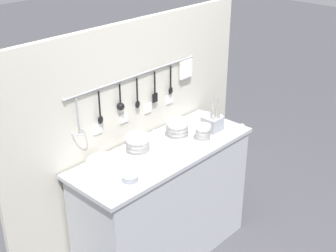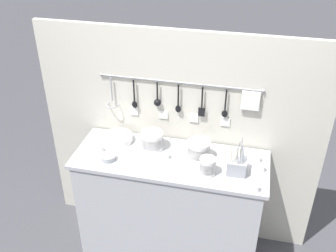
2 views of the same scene
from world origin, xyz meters
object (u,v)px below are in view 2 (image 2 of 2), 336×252
object	(u,v)px
cup_centre	(258,159)
steel_mixing_bowl	(108,158)
cup_front_right	(101,149)
cup_back_right	(167,156)
cup_by_caddy	(190,143)
cup_mid_row	(257,188)
bowl_stack_back_corner	(152,140)
cutlery_caddy	(237,166)
cup_front_left	(262,169)
plate_stack	(118,138)
bowl_stack_nested_right	(207,166)
bowl_stack_tall_left	(199,150)

from	to	relation	value
cup_centre	steel_mixing_bowl	bearing A→B (deg)	-167.82
cup_centre	cup_front_right	bearing A→B (deg)	-172.93
cup_back_right	cup_front_right	size ratio (longest dim) A/B	1.00
cup_by_caddy	steel_mixing_bowl	bearing A→B (deg)	-150.10
cup_mid_row	cup_by_caddy	size ratio (longest dim) A/B	1.00
bowl_stack_back_corner	cup_front_right	world-z (taller)	bowl_stack_back_corner
cup_mid_row	cup_by_caddy	distance (m)	0.68
cutlery_caddy	cup_front_left	xyz separation A→B (m)	(0.18, 0.05, -0.03)
steel_mixing_bowl	cup_by_caddy	bearing A→B (deg)	29.90
cup_mid_row	plate_stack	bearing A→B (deg)	161.94
bowl_stack_nested_right	bowl_stack_back_corner	size ratio (longest dim) A/B	0.79
bowl_stack_nested_right	cup_by_caddy	distance (m)	0.37
bowl_stack_tall_left	cup_back_right	world-z (taller)	bowl_stack_tall_left
cup_back_right	cup_by_caddy	world-z (taller)	same
bowl_stack_back_corner	cup_by_caddy	size ratio (longest dim) A/B	3.54
cup_by_caddy	cup_front_left	size ratio (longest dim) A/B	1.00
cup_back_right	bowl_stack_back_corner	bearing A→B (deg)	143.09
cup_by_caddy	cutlery_caddy	bearing A→B (deg)	-32.79
cup_back_right	cup_centre	bearing A→B (deg)	10.12
bowl_stack_tall_left	cup_front_right	bearing A→B (deg)	-173.26
bowl_stack_back_corner	cup_front_left	xyz separation A→B (m)	(0.84, -0.10, -0.05)
cup_centre	cup_front_left	distance (m)	0.12
cutlery_caddy	cup_back_right	bearing A→B (deg)	174.96
cup_mid_row	cup_back_right	bearing A→B (deg)	161.73
bowl_stack_tall_left	steel_mixing_bowl	distance (m)	0.67
plate_stack	cup_by_caddy	world-z (taller)	plate_stack
bowl_stack_tall_left	cutlery_caddy	xyz separation A→B (m)	(0.29, -0.11, -0.01)
cup_front_right	cutlery_caddy	bearing A→B (deg)	-1.05
bowl_stack_tall_left	cup_centre	size ratio (longest dim) A/B	3.49
bowl_stack_nested_right	bowl_stack_back_corner	xyz separation A→B (m)	(-0.46, 0.22, 0.00)
bowl_stack_tall_left	cup_back_right	size ratio (longest dim) A/B	3.49
bowl_stack_tall_left	cup_back_right	distance (m)	0.24
steel_mixing_bowl	bowl_stack_tall_left	bearing A→B (deg)	15.18
cup_centre	cup_by_caddy	size ratio (longest dim) A/B	1.00
cup_back_right	cup_by_caddy	size ratio (longest dim) A/B	1.00
bowl_stack_tall_left	cup_front_right	distance (m)	0.74
cutlery_caddy	cup_by_caddy	bearing A→B (deg)	147.21
cup_back_right	cutlery_caddy	bearing A→B (deg)	-5.04
bowl_stack_tall_left	cup_front_right	world-z (taller)	bowl_stack_tall_left
bowl_stack_tall_left	cup_back_right	bearing A→B (deg)	-165.22
cup_centre	cup_front_left	bearing A→B (deg)	-74.02
bowl_stack_back_corner	steel_mixing_bowl	size ratio (longest dim) A/B	1.59
bowl_stack_nested_right	cup_back_right	world-z (taller)	bowl_stack_nested_right
cup_front_right	plate_stack	bearing A→B (deg)	63.99
steel_mixing_bowl	cutlery_caddy	size ratio (longest dim) A/B	0.39
cup_by_caddy	cup_back_right	bearing A→B (deg)	-123.51
cup_by_caddy	cup_front_right	bearing A→B (deg)	-160.39
cutlery_caddy	cup_front_left	distance (m)	0.19
bowl_stack_nested_right	cup_front_right	distance (m)	0.83
steel_mixing_bowl	cup_centre	distance (m)	1.10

